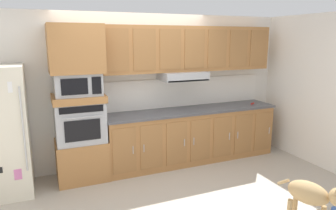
% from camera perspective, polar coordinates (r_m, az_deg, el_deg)
% --- Properties ---
extents(ground_plane, '(9.60, 9.60, 0.00)m').
position_cam_1_polar(ground_plane, '(4.61, -1.73, -14.92)').
color(ground_plane, '#B2A899').
extents(back_kitchen_wall, '(6.20, 0.12, 2.50)m').
position_cam_1_polar(back_kitchen_wall, '(5.23, -6.23, 2.73)').
color(back_kitchen_wall, silver).
rests_on(back_kitchen_wall, ground).
extents(side_panel_right, '(0.12, 7.10, 2.50)m').
position_cam_1_polar(side_panel_right, '(5.80, 24.95, 2.60)').
color(side_panel_right, white).
rests_on(side_panel_right, ground).
extents(oven_base_cabinet, '(0.74, 0.62, 0.60)m').
position_cam_1_polar(oven_base_cabinet, '(4.95, -15.54, -9.62)').
color(oven_base_cabinet, '#A8703D').
rests_on(oven_base_cabinet, ground).
extents(built_in_oven, '(0.70, 0.62, 0.60)m').
position_cam_1_polar(built_in_oven, '(4.76, -15.94, -2.90)').
color(built_in_oven, '#A8AAAF').
rests_on(built_in_oven, oven_base_cabinet).
extents(appliance_mid_shelf, '(0.74, 0.62, 0.10)m').
position_cam_1_polar(appliance_mid_shelf, '(4.69, -16.19, 1.24)').
color(appliance_mid_shelf, '#A8703D').
rests_on(appliance_mid_shelf, built_in_oven).
extents(microwave, '(0.64, 0.54, 0.32)m').
position_cam_1_polar(microwave, '(4.65, -16.34, 3.77)').
color(microwave, '#A8AAAF').
rests_on(microwave, appliance_mid_shelf).
extents(appliance_upper_cabinet, '(0.74, 0.62, 0.68)m').
position_cam_1_polar(appliance_upper_cabinet, '(4.62, -16.72, 9.93)').
color(appliance_upper_cabinet, '#A8703D').
rests_on(appliance_upper_cabinet, microwave).
extents(lower_cabinet_run, '(3.00, 0.63, 0.88)m').
position_cam_1_polar(lower_cabinet_run, '(5.42, 4.44, -5.69)').
color(lower_cabinet_run, '#A8703D').
rests_on(lower_cabinet_run, ground).
extents(countertop_slab, '(3.04, 0.64, 0.04)m').
position_cam_1_polar(countertop_slab, '(5.31, 4.51, -0.95)').
color(countertop_slab, '#4C4C51').
rests_on(countertop_slab, lower_cabinet_run).
extents(backsplash_panel, '(3.04, 0.02, 0.50)m').
position_cam_1_polar(backsplash_panel, '(5.50, 3.18, 2.42)').
color(backsplash_panel, white).
rests_on(backsplash_panel, countertop_slab).
extents(upper_cabinet_with_hood, '(3.00, 0.48, 0.88)m').
position_cam_1_polar(upper_cabinet_with_hood, '(5.28, 3.98, 9.99)').
color(upper_cabinet_with_hood, '#A8703D').
rests_on(upper_cabinet_with_hood, backsplash_panel).
extents(screwdriver, '(0.16, 0.16, 0.03)m').
position_cam_1_polar(screwdriver, '(5.86, 15.39, 0.24)').
color(screwdriver, red).
rests_on(screwdriver, countertop_slab).
extents(dog, '(0.41, 0.81, 0.59)m').
position_cam_1_polar(dog, '(3.93, 25.36, -14.80)').
color(dog, tan).
rests_on(dog, ground).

